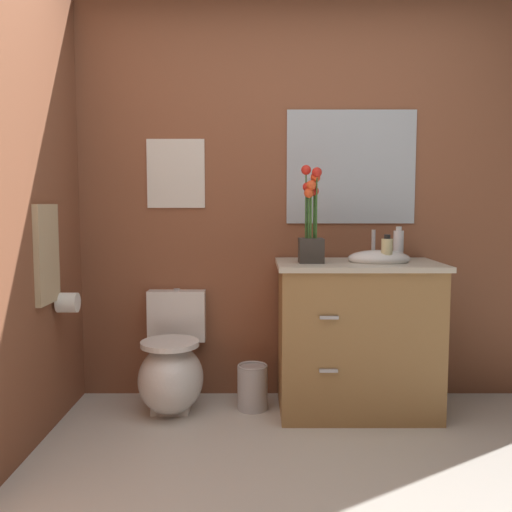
{
  "coord_description": "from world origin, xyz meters",
  "views": [
    {
      "loc": [
        -0.22,
        -1.91,
        1.22
      ],
      "look_at": [
        -0.23,
        1.24,
        0.93
      ],
      "focal_mm": 39.01,
      "sensor_mm": 36.0,
      "label": 1
    }
  ],
  "objects": [
    {
      "name": "wall_back",
      "position": [
        0.2,
        1.61,
        1.25
      ],
      "size": [
        4.13,
        0.05,
        2.5
      ],
      "primitive_type": "cube",
      "color": "brown",
      "rests_on": "ground_plane"
    },
    {
      "name": "toilet",
      "position": [
        -0.72,
        1.31,
        0.24
      ],
      "size": [
        0.38,
        0.59,
        0.69
      ],
      "color": "white",
      "rests_on": "ground_plane"
    },
    {
      "name": "vanity_cabinet",
      "position": [
        0.37,
        1.29,
        0.46
      ],
      "size": [
        0.94,
        0.56,
        1.07
      ],
      "color": "#9E7242",
      "rests_on": "ground_plane"
    },
    {
      "name": "flower_vase",
      "position": [
        0.09,
        1.25,
        1.09
      ],
      "size": [
        0.14,
        0.14,
        0.55
      ],
      "color": "#38332D",
      "rests_on": "vanity_cabinet"
    },
    {
      "name": "soap_bottle",
      "position": [
        0.64,
        1.42,
        0.98
      ],
      "size": [
        0.06,
        0.06,
        0.2
      ],
      "color": "white",
      "rests_on": "vanity_cabinet"
    },
    {
      "name": "lotion_bottle",
      "position": [
        0.52,
        1.21,
        0.96
      ],
      "size": [
        0.06,
        0.06,
        0.16
      ],
      "color": "beige",
      "rests_on": "vanity_cabinet"
    },
    {
      "name": "trash_bin",
      "position": [
        -0.24,
        1.31,
        0.14
      ],
      "size": [
        0.18,
        0.18,
        0.27
      ],
      "color": "#B7B7BC",
      "rests_on": "ground_plane"
    },
    {
      "name": "wall_poster",
      "position": [
        -0.72,
        1.58,
        1.41
      ],
      "size": [
        0.36,
        0.01,
        0.43
      ],
      "primitive_type": "cube",
      "color": "silver"
    },
    {
      "name": "wall_mirror",
      "position": [
        0.37,
        1.58,
        1.45
      ],
      "size": [
        0.8,
        0.01,
        0.7
      ],
      "primitive_type": "cube",
      "color": "#B2BCC6"
    },
    {
      "name": "hanging_towel",
      "position": [
        -1.31,
        0.98,
        0.96
      ],
      "size": [
        0.03,
        0.28,
        0.52
      ],
      "primitive_type": "cube",
      "color": "tan"
    },
    {
      "name": "toilet_paper_roll",
      "position": [
        -1.26,
        1.12,
        0.68
      ],
      "size": [
        0.11,
        0.11,
        0.11
      ],
      "primitive_type": "cylinder",
      "rotation": [
        0.0,
        1.57,
        0.0
      ],
      "color": "white"
    }
  ]
}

